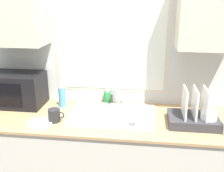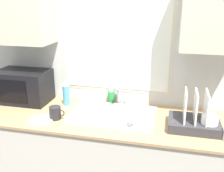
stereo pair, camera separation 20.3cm
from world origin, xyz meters
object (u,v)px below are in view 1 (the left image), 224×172
(microwave, at_px, (16,89))
(dish_rack, at_px, (195,117))
(faucet, at_px, (116,93))
(soap_bottle, at_px, (107,97))
(wine_glass, at_px, (135,114))
(mug_near_sink, at_px, (54,115))
(spray_bottle, at_px, (62,94))

(microwave, relative_size, dish_rack, 1.29)
(faucet, bearing_deg, soap_bottle, 146.36)
(faucet, xyz_separation_m, dish_rack, (0.64, -0.29, -0.06))
(faucet, relative_size, wine_glass, 1.23)
(faucet, bearing_deg, dish_rack, -24.45)
(faucet, relative_size, mug_near_sink, 1.64)
(soap_bottle, bearing_deg, mug_near_sink, -129.98)
(microwave, height_order, wine_glass, microwave)
(mug_near_sink, xyz_separation_m, wine_glass, (0.63, -0.06, 0.07))
(spray_bottle, relative_size, mug_near_sink, 1.91)
(wine_glass, bearing_deg, soap_bottle, 118.88)
(faucet, bearing_deg, spray_bottle, -171.28)
(faucet, distance_m, soap_bottle, 0.12)
(soap_bottle, bearing_deg, dish_rack, -25.65)
(faucet, distance_m, wine_glass, 0.47)
(microwave, height_order, soap_bottle, microwave)
(microwave, bearing_deg, wine_glass, -18.01)
(dish_rack, bearing_deg, mug_near_sink, -175.65)
(faucet, distance_m, mug_near_sink, 0.59)
(soap_bottle, bearing_deg, microwave, -170.35)
(dish_rack, relative_size, soap_bottle, 2.51)
(microwave, xyz_separation_m, soap_bottle, (0.81, 0.14, -0.09))
(dish_rack, bearing_deg, wine_glass, -162.78)
(spray_bottle, distance_m, soap_bottle, 0.41)
(spray_bottle, xyz_separation_m, soap_bottle, (0.39, 0.13, -0.06))
(mug_near_sink, bearing_deg, wine_glass, -5.30)
(faucet, distance_m, microwave, 0.90)
(microwave, height_order, dish_rack, microwave)
(microwave, bearing_deg, faucet, 5.05)
(soap_bottle, height_order, mug_near_sink, soap_bottle)
(spray_bottle, bearing_deg, dish_rack, -10.99)
(dish_rack, height_order, mug_near_sink, dish_rack)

